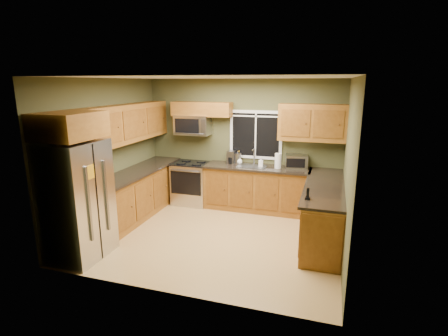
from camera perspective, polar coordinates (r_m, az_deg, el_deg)
The scene contains 29 objects.
floor at distance 6.26m, azimuth -1.42°, elevation -10.99°, with size 4.20×4.20×0.00m, color tan.
ceiling at distance 5.68m, azimuth -1.59°, elevation 14.56°, with size 4.20×4.20×0.00m, color white.
back_wall at distance 7.52m, azimuth 2.95°, elevation 4.04°, with size 4.20×4.20×0.00m, color #464727.
front_wall at distance 4.22m, azimuth -9.45°, elevation -4.00°, with size 4.20×4.20×0.00m, color #464727.
left_wall at distance 6.79m, azimuth -18.54°, elevation 2.27°, with size 3.60×3.60×0.00m, color #464727.
right_wall at distance 5.53m, azimuth 19.57°, elevation -0.34°, with size 3.60×3.60×0.00m, color #464727.
window at distance 7.40m, azimuth 5.20°, elevation 5.43°, with size 1.12×0.03×1.02m.
base_cabinets_left at distance 7.23m, azimuth -13.87°, elevation -4.11°, with size 0.60×2.65×0.90m, color brown.
countertop_left at distance 7.09m, azimuth -13.92°, elevation -0.52°, with size 0.65×2.65×0.04m, color black.
base_cabinets_back at distance 7.35m, azimuth 5.41°, elevation -3.45°, with size 2.17×0.60×0.90m, color brown.
countertop_back at distance 7.20m, azimuth 5.46°, elevation 0.06°, with size 2.17×0.65×0.04m, color black.
base_cabinets_peninsula at distance 6.30m, azimuth 16.02°, elevation -6.93°, with size 0.60×2.52×0.90m.
countertop_peninsula at distance 6.16m, azimuth 16.08°, elevation -2.80°, with size 0.65×2.50×0.04m, color black.
upper_cabinets_left at distance 7.00m, azimuth -15.49°, elevation 7.05°, with size 0.33×2.65×0.72m, color brown.
upper_cabinets_back_left at distance 7.53m, azimuth -3.66°, elevation 9.57°, with size 1.30×0.33×0.30m, color brown.
upper_cabinets_back_right at distance 7.06m, azimuth 14.22°, elevation 7.18°, with size 1.30×0.33×0.72m, color brown.
upper_cabinet_over_fridge at distance 5.46m, azimuth -23.95°, elevation 6.37°, with size 0.72×0.90×0.38m, color brown.
refrigerator at distance 5.69m, azimuth -22.83°, elevation -4.95°, with size 0.74×0.90×1.80m.
range at distance 7.74m, azimuth -5.30°, elevation -2.42°, with size 0.76×0.69×0.94m.
microwave at distance 7.61m, azimuth -5.12°, elevation 7.01°, with size 0.76×0.41×0.42m.
sink at distance 7.23m, azimuth 4.60°, elevation 0.41°, with size 0.60×0.42×0.36m.
toaster_oven at distance 7.19m, azimuth 11.75°, elevation 1.07°, with size 0.48×0.40×0.27m.
coffee_maker at distance 7.45m, azimuth 1.22°, elevation 1.73°, with size 0.17×0.23×0.27m.
kettle at distance 7.43m, azimuth 2.25°, elevation 1.70°, with size 0.17×0.17×0.27m.
paper_towel_roll at distance 7.09m, azimuth 8.81°, elevation 1.17°, with size 0.14×0.14×0.33m.
soap_bottle_a at distance 7.46m, azimuth 2.44°, elevation 1.80°, with size 0.10×0.10×0.27m, color orange.
soap_bottle_b at distance 7.19m, azimuth 6.04°, elevation 0.98°, with size 0.09×0.09×0.19m, color white.
soap_bottle_c at distance 7.40m, azimuth 2.55°, elevation 1.26°, with size 0.12×0.12×0.15m, color white.
cordless_phone at distance 5.32m, azimuth 13.51°, elevation -4.45°, with size 0.08×0.08×0.18m.
Camera 1 is at (1.84, -5.37, 2.63)m, focal length 28.00 mm.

